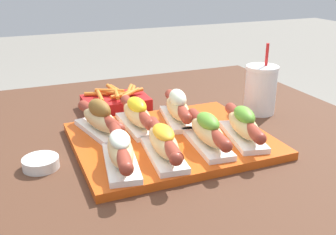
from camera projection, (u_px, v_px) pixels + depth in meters
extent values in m
cube|color=#CC4C14|center=(171.00, 140.00, 0.90)|extent=(0.43, 0.35, 0.02)
cube|color=white|center=(121.00, 162.00, 0.77)|extent=(0.09, 0.18, 0.01)
ellipsoid|color=#DBB77A|center=(120.00, 149.00, 0.76)|extent=(0.07, 0.15, 0.04)
cylinder|color=maroon|center=(120.00, 146.00, 0.76)|extent=(0.06, 0.19, 0.03)
sphere|color=maroon|center=(127.00, 169.00, 0.67)|extent=(0.03, 0.03, 0.03)
sphere|color=maroon|center=(115.00, 128.00, 0.84)|extent=(0.03, 0.03, 0.03)
ellipsoid|color=silver|center=(120.00, 139.00, 0.75)|extent=(0.05, 0.09, 0.03)
cube|color=white|center=(162.00, 154.00, 0.80)|extent=(0.08, 0.17, 0.01)
ellipsoid|color=#DBB77A|center=(162.00, 142.00, 0.79)|extent=(0.06, 0.15, 0.04)
cylinder|color=maroon|center=(162.00, 139.00, 0.79)|extent=(0.05, 0.19, 0.03)
sphere|color=maroon|center=(176.00, 159.00, 0.71)|extent=(0.03, 0.03, 0.03)
sphere|color=maroon|center=(151.00, 122.00, 0.87)|extent=(0.03, 0.03, 0.03)
ellipsoid|color=gold|center=(162.00, 132.00, 0.78)|extent=(0.05, 0.09, 0.02)
cube|color=white|center=(207.00, 143.00, 0.85)|extent=(0.08, 0.17, 0.01)
ellipsoid|color=#DBB77A|center=(208.00, 131.00, 0.84)|extent=(0.06, 0.15, 0.04)
cylinder|color=maroon|center=(208.00, 128.00, 0.84)|extent=(0.04, 0.19, 0.03)
sphere|color=maroon|center=(226.00, 146.00, 0.76)|extent=(0.03, 0.03, 0.03)
sphere|color=maroon|center=(193.00, 114.00, 0.92)|extent=(0.03, 0.03, 0.03)
ellipsoid|color=#5B992D|center=(208.00, 121.00, 0.83)|extent=(0.05, 0.09, 0.03)
cube|color=white|center=(243.00, 136.00, 0.89)|extent=(0.09, 0.18, 0.01)
ellipsoid|color=#DBB77A|center=(244.00, 125.00, 0.88)|extent=(0.08, 0.16, 0.04)
cylinder|color=maroon|center=(244.00, 122.00, 0.87)|extent=(0.06, 0.19, 0.03)
sphere|color=maroon|center=(260.00, 139.00, 0.79)|extent=(0.03, 0.03, 0.03)
sphere|color=maroon|center=(230.00, 108.00, 0.96)|extent=(0.03, 0.03, 0.03)
ellipsoid|color=#5B992D|center=(244.00, 115.00, 0.87)|extent=(0.06, 0.09, 0.03)
cube|color=white|center=(101.00, 130.00, 0.92)|extent=(0.10, 0.18, 0.01)
ellipsoid|color=#DBB77A|center=(100.00, 119.00, 0.91)|extent=(0.08, 0.16, 0.04)
cylinder|color=maroon|center=(100.00, 116.00, 0.90)|extent=(0.07, 0.19, 0.03)
sphere|color=maroon|center=(119.00, 129.00, 0.83)|extent=(0.03, 0.03, 0.03)
sphere|color=maroon|center=(83.00, 105.00, 0.97)|extent=(0.03, 0.03, 0.03)
ellipsoid|color=brown|center=(99.00, 109.00, 0.90)|extent=(0.06, 0.09, 0.04)
cube|color=white|center=(138.00, 125.00, 0.95)|extent=(0.06, 0.17, 0.01)
ellipsoid|color=#DBB77A|center=(137.00, 114.00, 0.94)|extent=(0.05, 0.15, 0.04)
cylinder|color=maroon|center=(137.00, 111.00, 0.94)|extent=(0.03, 0.18, 0.03)
sphere|color=maroon|center=(151.00, 125.00, 0.86)|extent=(0.03, 0.03, 0.03)
sphere|color=maroon|center=(126.00, 100.00, 1.01)|extent=(0.03, 0.03, 0.03)
ellipsoid|color=yellow|center=(137.00, 105.00, 0.93)|extent=(0.04, 0.08, 0.03)
cube|color=white|center=(177.00, 118.00, 0.99)|extent=(0.09, 0.18, 0.01)
ellipsoid|color=#DBB77A|center=(178.00, 108.00, 0.98)|extent=(0.07, 0.15, 0.04)
cylinder|color=maroon|center=(178.00, 105.00, 0.98)|extent=(0.06, 0.19, 0.03)
sphere|color=maroon|center=(187.00, 119.00, 0.89)|extent=(0.03, 0.03, 0.03)
sphere|color=maroon|center=(170.00, 94.00, 1.06)|extent=(0.03, 0.03, 0.03)
ellipsoid|color=silver|center=(178.00, 98.00, 0.97)|extent=(0.05, 0.09, 0.04)
cylinder|color=silver|center=(41.00, 163.00, 0.79)|extent=(0.07, 0.07, 0.02)
cylinder|color=beige|center=(40.00, 160.00, 0.79)|extent=(0.06, 0.06, 0.01)
cylinder|color=white|center=(260.00, 91.00, 1.07)|extent=(0.08, 0.08, 0.12)
cylinder|color=white|center=(262.00, 68.00, 1.05)|extent=(0.09, 0.09, 0.01)
cylinder|color=red|center=(267.00, 55.00, 1.04)|extent=(0.01, 0.01, 0.06)
cube|color=#B21919|center=(117.00, 103.00, 1.12)|extent=(0.18, 0.12, 0.03)
cylinder|color=orange|center=(115.00, 89.00, 1.14)|extent=(0.02, 0.06, 0.01)
cylinder|color=orange|center=(133.00, 90.00, 1.14)|extent=(0.03, 0.06, 0.01)
cylinder|color=orange|center=(100.00, 96.00, 1.07)|extent=(0.02, 0.09, 0.01)
cylinder|color=orange|center=(110.00, 91.00, 1.12)|extent=(0.08, 0.05, 0.01)
cylinder|color=orange|center=(134.00, 91.00, 1.12)|extent=(0.06, 0.03, 0.01)
cylinder|color=orange|center=(130.00, 93.00, 1.10)|extent=(0.07, 0.06, 0.01)
cylinder|color=orange|center=(116.00, 93.00, 1.11)|extent=(0.07, 0.07, 0.01)
cylinder|color=orange|center=(120.00, 95.00, 1.10)|extent=(0.06, 0.02, 0.01)
cylinder|color=orange|center=(97.00, 94.00, 1.12)|extent=(0.07, 0.03, 0.01)
cylinder|color=orange|center=(111.00, 89.00, 1.13)|extent=(0.02, 0.08, 0.01)
cylinder|color=orange|center=(116.00, 94.00, 1.09)|extent=(0.03, 0.08, 0.01)
cylinder|color=orange|center=(129.00, 90.00, 1.14)|extent=(0.05, 0.09, 0.01)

